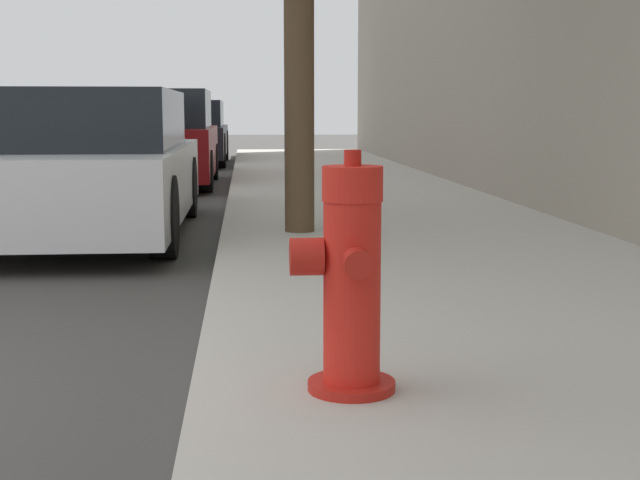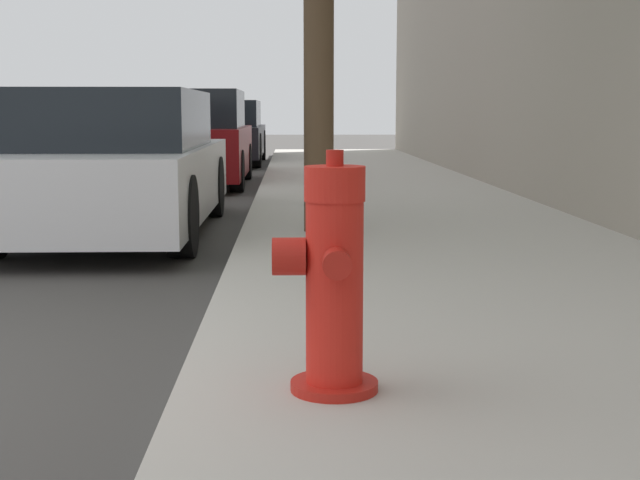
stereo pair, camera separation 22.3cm
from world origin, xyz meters
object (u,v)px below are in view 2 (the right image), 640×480
at_px(fire_hydrant, 332,281).
at_px(parked_car_near, 117,165).
at_px(parked_car_mid, 192,141).
at_px(parked_car_far, 222,133).

xyz_separation_m(fire_hydrant, parked_car_near, (-1.77, 5.26, 0.10)).
relative_size(fire_hydrant, parked_car_mid, 0.23).
bearing_deg(parked_car_mid, parked_car_near, -90.86).
bearing_deg(parked_car_far, parked_car_near, -90.52).
xyz_separation_m(fire_hydrant, parked_car_far, (-1.67, 16.51, 0.11)).
height_order(parked_car_mid, parked_car_far, parked_car_mid).
xyz_separation_m(parked_car_mid, parked_car_far, (0.02, 5.70, -0.03)).
bearing_deg(parked_car_near, parked_car_mid, 89.14).
xyz_separation_m(parked_car_near, parked_car_far, (0.10, 11.25, 0.02)).
height_order(fire_hydrant, parked_car_mid, parked_car_mid).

